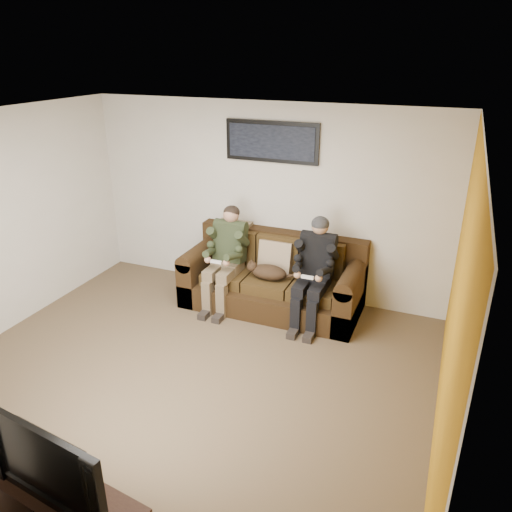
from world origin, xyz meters
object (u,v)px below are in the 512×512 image
at_px(cat, 267,272).
at_px(television, 55,456).
at_px(tv_stand, 67,512).
at_px(person_left, 226,252).
at_px(framed_poster, 272,142).
at_px(sofa, 274,280).
at_px(person_right, 315,265).

distance_m(cat, television, 3.58).
height_order(tv_stand, television, television).
bearing_deg(person_left, framed_poster, 55.54).
bearing_deg(framed_poster, television, -89.35).
xyz_separation_m(sofa, person_left, (-0.60, -0.19, 0.39)).
relative_size(person_left, framed_poster, 1.05).
bearing_deg(person_right, person_left, -179.98).
relative_size(sofa, person_left, 1.75).
bearing_deg(tv_stand, framed_poster, 98.34).
height_order(sofa, person_left, person_left).
bearing_deg(tv_stand, television, 0.00).
bearing_deg(person_right, sofa, 162.01).
distance_m(person_left, cat, 0.61).
relative_size(tv_stand, television, 1.13).
xyz_separation_m(framed_poster, tv_stand, (0.05, -4.17, -1.90)).
height_order(person_left, person_right, person_right).
xyz_separation_m(person_left, framed_poster, (0.40, 0.58, 1.35)).
bearing_deg(television, framed_poster, 98.34).
bearing_deg(sofa, cat, -94.90).
bearing_deg(person_left, sofa, 18.03).
bearing_deg(cat, tv_stand, -92.17).
relative_size(person_right, television, 1.19).
relative_size(person_right, cat, 2.01).
distance_m(person_right, television, 3.67).
bearing_deg(cat, person_right, 0.91).
distance_m(framed_poster, tv_stand, 4.58).
bearing_deg(person_right, framed_poster, 144.07).
bearing_deg(television, person_left, 104.74).
bearing_deg(tv_stand, cat, 95.53).
xyz_separation_m(sofa, television, (-0.15, -3.78, 0.36)).
distance_m(person_right, cat, 0.64).
xyz_separation_m(person_right, tv_stand, (-0.75, -3.59, -0.55)).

